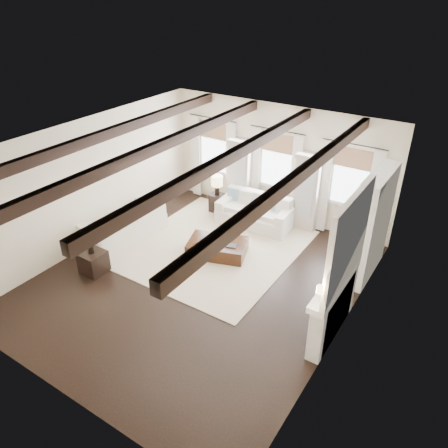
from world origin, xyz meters
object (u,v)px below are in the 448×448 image
Objects in this scene: ottoman at (217,248)px; sofa_left at (125,225)px; side_table_back at (217,203)px; side_table_front at (94,262)px; sofa_back at (255,213)px.

sofa_left is at bearing 176.45° from ottoman.
sofa_left reaches higher than side_table_back.
ottoman is at bearing 15.16° from sofa_left.
ottoman is at bearing -56.19° from side_table_back.
side_table_back is at bearing 65.30° from sofa_left.
side_table_front is 0.96× the size of side_table_back.
side_table_front is (-2.02, -4.02, -0.09)m from sofa_back.
sofa_left is at bearing -114.70° from side_table_back.
side_table_front is 4.14m from side_table_back.
sofa_left reaches higher than side_table_front.
ottoman is 2.53× the size of side_table_back.
side_table_back reaches higher than ottoman.
side_table_back is at bearing 177.75° from sofa_back.
side_table_back is (0.72, 4.07, 0.01)m from side_table_front.
side_table_front is at bearing -151.18° from ottoman.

